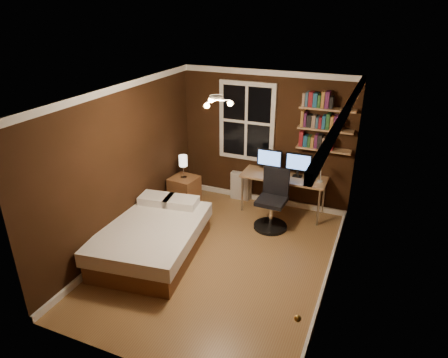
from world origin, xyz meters
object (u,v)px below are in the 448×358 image
at_px(desk, 284,179).
at_px(desk_lamp, 320,172).
at_px(radiator, 240,186).
at_px(monitor_left, 269,161).
at_px(office_chair, 272,206).
at_px(nightstand, 185,192).
at_px(bedside_lamp, 183,167).
at_px(bed, 153,238).
at_px(monitor_right, 298,165).

bearing_deg(desk, desk_lamp, -7.49).
bearing_deg(radiator, monitor_left, -11.70).
height_order(monitor_left, office_chair, monitor_left).
xyz_separation_m(nightstand, desk, (1.76, 0.49, 0.36)).
height_order(desk, office_chair, office_chair).
height_order(bedside_lamp, desk, bedside_lamp).
xyz_separation_m(bed, monitor_right, (1.69, 2.14, 0.66)).
height_order(bed, monitor_right, monitor_right).
height_order(bedside_lamp, monitor_left, monitor_left).
xyz_separation_m(bed, radiator, (0.57, 2.26, 0.00)).
bearing_deg(monitor_left, office_chair, -67.32).
bearing_deg(bedside_lamp, monitor_left, 21.26).
bearing_deg(radiator, nightstand, -141.31).
distance_m(bed, desk, 2.56).
xyz_separation_m(bed, monitor_left, (1.16, 2.14, 0.66)).
relative_size(desk, desk_lamp, 3.42).
bearing_deg(radiator, office_chair, -42.02).
xyz_separation_m(radiator, monitor_right, (1.12, -0.12, 0.66)).
relative_size(bedside_lamp, monitor_left, 0.95).
relative_size(radiator, desk, 0.37).
bearing_deg(monitor_right, desk, -161.45).
bearing_deg(radiator, desk, -12.46).
distance_m(bedside_lamp, monitor_right, 2.06).
distance_m(bedside_lamp, desk_lamp, 2.43).
bearing_deg(monitor_left, bed, -118.59).
relative_size(radiator, monitor_right, 1.20).
relative_size(radiator, office_chair, 0.53).
distance_m(desk, office_chair, 0.64).
bearing_deg(bedside_lamp, office_chair, -3.15).
relative_size(bedside_lamp, monitor_right, 0.95).
distance_m(bed, bedside_lamp, 1.68).
height_order(nightstand, bedside_lamp, bedside_lamp).
bearing_deg(desk, bedside_lamp, -164.41).
bearing_deg(desk_lamp, bedside_lamp, -170.34).
height_order(bed, bedside_lamp, bedside_lamp).
bearing_deg(nightstand, bedside_lamp, 0.00).
distance_m(monitor_right, desk_lamp, 0.44).
height_order(desk, desk_lamp, desk_lamp).
bearing_deg(bedside_lamp, bed, -79.60).
bearing_deg(monitor_right, monitor_left, 180.00).
bearing_deg(radiator, bed, -104.18).
xyz_separation_m(bedside_lamp, monitor_right, (1.98, 0.57, 0.13)).
relative_size(bed, desk, 1.36).
relative_size(desk, office_chair, 1.46).
relative_size(nightstand, office_chair, 0.56).
bearing_deg(desk, monitor_left, 166.08).
relative_size(desk, monitor_right, 3.27).
xyz_separation_m(nightstand, radiator, (0.86, 0.69, -0.02)).
relative_size(monitor_left, desk_lamp, 1.05).
relative_size(nightstand, radiator, 1.06).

